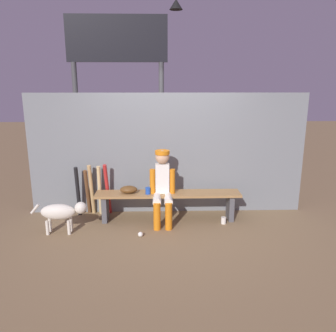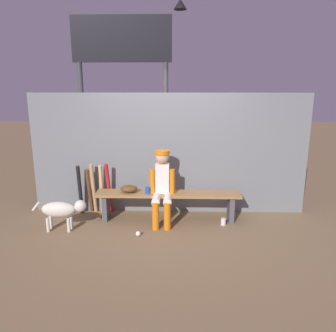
{
  "view_description": "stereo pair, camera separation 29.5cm",
  "coord_description": "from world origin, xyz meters",
  "px_view_note": "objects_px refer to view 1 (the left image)",
  "views": [
    {
      "loc": [
        -0.14,
        -5.11,
        2.19
      ],
      "look_at": [
        0.0,
        0.0,
        0.92
      ],
      "focal_mm": 35.16,
      "sensor_mm": 36.0,
      "label": 1
    },
    {
      "loc": [
        0.15,
        -5.11,
        2.19
      ],
      "look_at": [
        0.0,
        0.0,
        0.92
      ],
      "focal_mm": 35.16,
      "sensor_mm": 36.0,
      "label": 2
    }
  ],
  "objects_px": {
    "bat_wood_natural": "(100,190)",
    "player_seated": "(162,185)",
    "bat_wood_dark": "(87,192)",
    "scoreboard": "(121,63)",
    "bat_aluminum_red": "(107,189)",
    "bat_wood_tan": "(92,190)",
    "baseball": "(140,234)",
    "cup_on_ground": "(224,220)",
    "cup_on_bench": "(148,191)",
    "baseball_glove": "(129,190)",
    "dog": "(62,212)",
    "bat_aluminum_black": "(78,191)",
    "dugout_bench": "(168,199)"
  },
  "relations": [
    {
      "from": "bat_wood_natural",
      "to": "player_seated",
      "type": "bearing_deg",
      "value": -20.0
    },
    {
      "from": "bat_wood_dark",
      "to": "scoreboard",
      "type": "height_order",
      "value": "scoreboard"
    },
    {
      "from": "bat_aluminum_red",
      "to": "bat_wood_natural",
      "type": "distance_m",
      "value": 0.14
    },
    {
      "from": "bat_aluminum_red",
      "to": "bat_wood_tan",
      "type": "distance_m",
      "value": 0.28
    },
    {
      "from": "bat_wood_dark",
      "to": "baseball",
      "type": "bearing_deg",
      "value": -43.88
    },
    {
      "from": "cup_on_ground",
      "to": "baseball",
      "type": "bearing_deg",
      "value": -161.62
    },
    {
      "from": "bat_aluminum_red",
      "to": "cup_on_bench",
      "type": "relative_size",
      "value": 8.31
    },
    {
      "from": "bat_aluminum_red",
      "to": "cup_on_bench",
      "type": "xyz_separation_m",
      "value": [
        0.7,
        -0.3,
        0.07
      ]
    },
    {
      "from": "bat_wood_dark",
      "to": "scoreboard",
      "type": "bearing_deg",
      "value": 65.34
    },
    {
      "from": "baseball_glove",
      "to": "baseball",
      "type": "bearing_deg",
      "value": -71.09
    },
    {
      "from": "cup_on_bench",
      "to": "dog",
      "type": "relative_size",
      "value": 0.13
    },
    {
      "from": "bat_wood_natural",
      "to": "dog",
      "type": "bearing_deg",
      "value": -121.32
    },
    {
      "from": "cup_on_ground",
      "to": "dog",
      "type": "distance_m",
      "value": 2.53
    },
    {
      "from": "baseball_glove",
      "to": "baseball",
      "type": "height_order",
      "value": "baseball_glove"
    },
    {
      "from": "bat_aluminum_red",
      "to": "bat_wood_tan",
      "type": "height_order",
      "value": "bat_aluminum_red"
    },
    {
      "from": "baseball_glove",
      "to": "cup_on_bench",
      "type": "bearing_deg",
      "value": -9.98
    },
    {
      "from": "dog",
      "to": "player_seated",
      "type": "bearing_deg",
      "value": 12.72
    },
    {
      "from": "bat_aluminum_red",
      "to": "scoreboard",
      "type": "distance_m",
      "value": 2.43
    },
    {
      "from": "player_seated",
      "to": "baseball",
      "type": "relative_size",
      "value": 15.94
    },
    {
      "from": "bat_aluminum_red",
      "to": "scoreboard",
      "type": "bearing_deg",
      "value": 81.75
    },
    {
      "from": "bat_wood_dark",
      "to": "cup_on_ground",
      "type": "bearing_deg",
      "value": -11.77
    },
    {
      "from": "baseball_glove",
      "to": "bat_aluminum_black",
      "type": "distance_m",
      "value": 0.91
    },
    {
      "from": "bat_wood_tan",
      "to": "cup_on_bench",
      "type": "bearing_deg",
      "value": -19.37
    },
    {
      "from": "bat_aluminum_black",
      "to": "baseball",
      "type": "height_order",
      "value": "bat_aluminum_black"
    },
    {
      "from": "bat_wood_tan",
      "to": "cup_on_bench",
      "type": "relative_size",
      "value": 8.05
    },
    {
      "from": "player_seated",
      "to": "bat_wood_natural",
      "type": "height_order",
      "value": "player_seated"
    },
    {
      "from": "player_seated",
      "to": "bat_wood_dark",
      "type": "xyz_separation_m",
      "value": [
        -1.28,
        0.4,
        -0.24
      ]
    },
    {
      "from": "bat_aluminum_black",
      "to": "dog",
      "type": "bearing_deg",
      "value": -96.91
    },
    {
      "from": "baseball",
      "to": "bat_wood_natural",
      "type": "bearing_deg",
      "value": 129.12
    },
    {
      "from": "player_seated",
      "to": "baseball_glove",
      "type": "bearing_deg",
      "value": 168.34
    },
    {
      "from": "bat_wood_dark",
      "to": "cup_on_ground",
      "type": "distance_m",
      "value": 2.35
    },
    {
      "from": "player_seated",
      "to": "cup_on_ground",
      "type": "distance_m",
      "value": 1.15
    },
    {
      "from": "player_seated",
      "to": "bat_aluminum_red",
      "type": "bearing_deg",
      "value": 158.79
    },
    {
      "from": "dugout_bench",
      "to": "player_seated",
      "type": "xyz_separation_m",
      "value": [
        -0.09,
        -0.11,
        0.28
      ]
    },
    {
      "from": "baseball",
      "to": "cup_on_ground",
      "type": "bearing_deg",
      "value": 18.38
    },
    {
      "from": "player_seated",
      "to": "bat_aluminum_black",
      "type": "bearing_deg",
      "value": 166.69
    },
    {
      "from": "baseball",
      "to": "dog",
      "type": "relative_size",
      "value": 0.09
    },
    {
      "from": "cup_on_ground",
      "to": "bat_aluminum_black",
      "type": "bearing_deg",
      "value": 170.32
    },
    {
      "from": "baseball",
      "to": "dog",
      "type": "xyz_separation_m",
      "value": [
        -1.18,
        0.17,
        0.3
      ]
    },
    {
      "from": "bat_wood_natural",
      "to": "bat_wood_dark",
      "type": "relative_size",
      "value": 1.06
    },
    {
      "from": "bat_wood_tan",
      "to": "player_seated",
      "type": "bearing_deg",
      "value": -18.33
    },
    {
      "from": "player_seated",
      "to": "baseball",
      "type": "height_order",
      "value": "player_seated"
    },
    {
      "from": "bat_wood_natural",
      "to": "baseball",
      "type": "relative_size",
      "value": 11.69
    },
    {
      "from": "bat_aluminum_red",
      "to": "bat_wood_dark",
      "type": "height_order",
      "value": "bat_aluminum_red"
    },
    {
      "from": "bat_wood_tan",
      "to": "baseball_glove",
      "type": "bearing_deg",
      "value": -23.51
    },
    {
      "from": "baseball",
      "to": "cup_on_ground",
      "type": "relative_size",
      "value": 0.67
    },
    {
      "from": "bat_wood_natural",
      "to": "bat_aluminum_black",
      "type": "height_order",
      "value": "bat_aluminum_black"
    },
    {
      "from": "bat_wood_dark",
      "to": "dog",
      "type": "bearing_deg",
      "value": -107.2
    },
    {
      "from": "bat_wood_natural",
      "to": "scoreboard",
      "type": "xyz_separation_m",
      "value": [
        0.3,
        1.14,
        2.15
      ]
    },
    {
      "from": "baseball_glove",
      "to": "cup_on_bench",
      "type": "distance_m",
      "value": 0.32
    }
  ]
}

